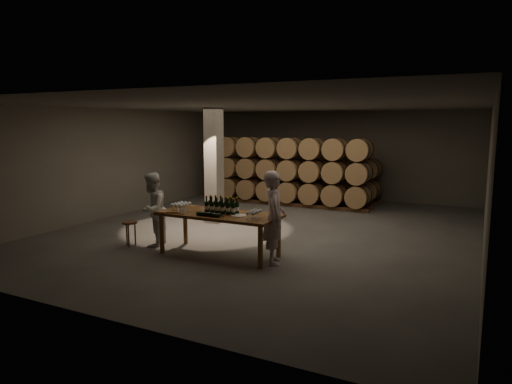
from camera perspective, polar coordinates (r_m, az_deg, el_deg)
The scene contains 15 objects.
room at distance 12.72m, azimuth -5.27°, elevation 3.27°, with size 12.00×12.00×12.00m.
tasting_table at distance 9.63m, azimuth -4.63°, elevation -3.26°, with size 2.60×1.10×0.90m.
barrel_stack_back at distance 16.91m, azimuth 6.24°, elevation 1.92°, with size 5.48×0.95×1.57m.
barrel_stack_front at distance 15.57m, azimuth 4.44°, elevation 2.75°, with size 5.48×0.95×2.31m.
bottle_cluster at distance 9.57m, azimuth -4.32°, elevation -1.91°, with size 0.74×0.24×0.36m.
lying_bottles at distance 9.27m, azimuth -5.91°, elevation -2.81°, with size 0.64×0.09×0.09m.
glass_cluster_left at distance 9.95m, azimuth -9.37°, elevation -1.58°, with size 0.31×0.42×0.18m.
glass_cluster_right at distance 9.06m, azimuth -0.22°, elevation -2.56°, with size 0.19×0.41×0.16m.
plate at distance 9.30m, azimuth -2.17°, elevation -2.96°, with size 0.31×0.31×0.02m, color white.
notebook_near at distance 9.79m, azimuth -10.20°, elevation -2.46°, with size 0.25×0.20×0.03m, color #986337.
notebook_corner at distance 9.91m, azimuth -11.47°, elevation -2.39°, with size 0.24×0.31×0.03m, color #986337.
pen at distance 9.59m, azimuth -9.32°, elevation -2.73°, with size 0.01×0.01×0.15m, color black.
stool at distance 10.74m, azimuth -15.49°, elevation -4.14°, with size 0.34×0.34×0.56m.
person_man at distance 9.00m, azimuth 2.26°, elevation -3.20°, with size 0.68×0.44×1.86m, color beige.
person_woman at distance 10.59m, azimuth -12.84°, elevation -2.15°, with size 0.81×0.63×1.67m, color silver.
Camera 1 is at (4.92, -10.53, 2.76)m, focal length 32.00 mm.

